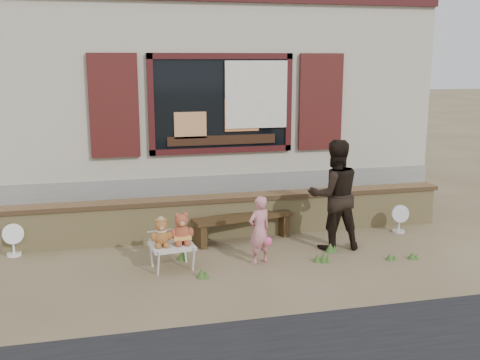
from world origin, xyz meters
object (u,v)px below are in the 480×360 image
object	(u,v)px
folding_chair	(172,247)
adult	(334,195)
teddy_bear_right	(182,228)
bench	(243,222)
child	(259,230)
teddy_bear_left	(161,232)

from	to	relation	value
folding_chair	adult	world-z (taller)	adult
folding_chair	teddy_bear_right	size ratio (longest dim) A/B	1.41
bench	child	world-z (taller)	child
teddy_bear_right	child	world-z (taller)	child
bench	child	size ratio (longest dim) A/B	1.71
teddy_bear_right	adult	bearing A→B (deg)	-0.56
bench	child	distance (m)	1.04
folding_chair	child	xyz separation A→B (m)	(1.21, -0.08, 0.17)
teddy_bear_left	teddy_bear_right	xyz separation A→B (m)	(0.28, 0.03, 0.03)
bench	teddy_bear_right	world-z (taller)	teddy_bear_right
child	bench	bearing A→B (deg)	-111.94
teddy_bear_left	child	xyz separation A→B (m)	(1.35, -0.06, -0.06)
bench	teddy_bear_right	bearing A→B (deg)	-150.47
teddy_bear_left	bench	bearing A→B (deg)	28.24
bench	teddy_bear_right	distance (m)	1.45
teddy_bear_left	teddy_bear_right	distance (m)	0.28
folding_chair	teddy_bear_left	world-z (taller)	teddy_bear_left
folding_chair	bench	bearing A→B (deg)	30.70
child	folding_chair	bearing A→B (deg)	-24.87
teddy_bear_right	folding_chair	bearing A→B (deg)	-180.00
folding_chair	teddy_bear_left	bearing A→B (deg)	180.00
teddy_bear_right	adult	xyz separation A→B (m)	(2.32, 0.27, 0.26)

